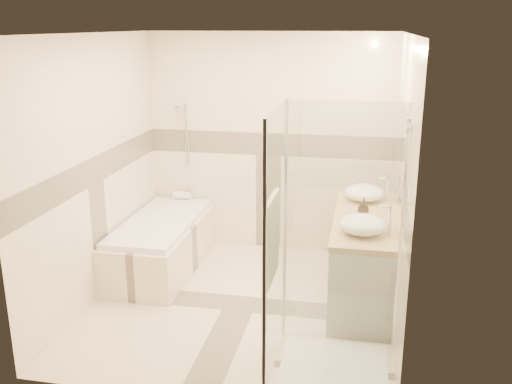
% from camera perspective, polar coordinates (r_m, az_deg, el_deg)
% --- Properties ---
extents(room, '(2.82, 3.02, 2.52)m').
position_cam_1_polar(room, '(5.11, -1.01, 1.52)').
color(room, beige).
rests_on(room, ground).
extents(bathtub, '(0.75, 1.70, 0.56)m').
position_cam_1_polar(bathtub, '(6.28, -9.43, -4.92)').
color(bathtub, beige).
rests_on(bathtub, ground).
extents(vanity, '(0.58, 1.62, 0.85)m').
position_cam_1_polar(vanity, '(5.55, 10.62, -6.63)').
color(vanity, silver).
rests_on(vanity, ground).
extents(shower_enclosure, '(0.96, 0.93, 2.04)m').
position_cam_1_polar(shower_enclosure, '(4.37, 6.47, -11.92)').
color(shower_enclosure, beige).
rests_on(shower_enclosure, ground).
extents(vessel_sink_near, '(0.41, 0.41, 0.16)m').
position_cam_1_polar(vessel_sink_near, '(5.88, 10.77, -0.06)').
color(vessel_sink_near, white).
rests_on(vessel_sink_near, vanity).
extents(vessel_sink_far, '(0.40, 0.40, 0.16)m').
position_cam_1_polar(vessel_sink_far, '(4.95, 10.61, -3.22)').
color(vessel_sink_far, white).
rests_on(vessel_sink_far, vanity).
extents(faucet_near, '(0.11, 0.03, 0.26)m').
position_cam_1_polar(faucet_near, '(5.87, 12.92, 0.46)').
color(faucet_near, silver).
rests_on(faucet_near, vanity).
extents(faucet_far, '(0.11, 0.03, 0.27)m').
position_cam_1_polar(faucet_far, '(4.94, 13.16, -2.53)').
color(faucet_far, silver).
rests_on(faucet_far, vanity).
extents(amenity_bottle_a, '(0.08, 0.08, 0.17)m').
position_cam_1_polar(amenity_bottle_a, '(5.41, 10.70, -1.45)').
color(amenity_bottle_a, black).
rests_on(amenity_bottle_a, vanity).
extents(amenity_bottle_b, '(0.11, 0.11, 0.14)m').
position_cam_1_polar(amenity_bottle_b, '(5.46, 10.70, -1.49)').
color(amenity_bottle_b, black).
rests_on(amenity_bottle_b, vanity).
extents(folded_towels, '(0.17, 0.25, 0.07)m').
position_cam_1_polar(folded_towels, '(6.07, 10.77, 0.03)').
color(folded_towels, white).
rests_on(folded_towels, vanity).
extents(rolled_towel, '(0.21, 0.09, 0.09)m').
position_cam_1_polar(rolled_towel, '(6.86, -7.39, -0.34)').
color(rolled_towel, white).
rests_on(rolled_towel, bathtub).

